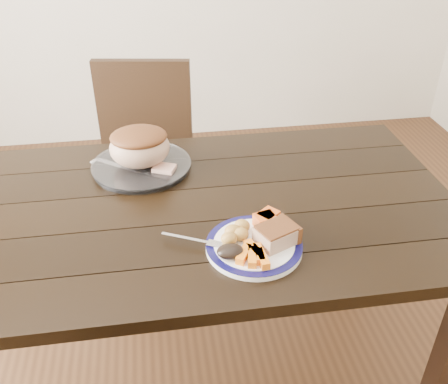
{
  "coord_description": "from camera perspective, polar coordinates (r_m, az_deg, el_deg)",
  "views": [
    {
      "loc": [
        -0.11,
        -1.25,
        1.61
      ],
      "look_at": [
        0.08,
        -0.02,
        0.8
      ],
      "focal_mm": 40.0,
      "sensor_mm": 36.0,
      "label": 1
    }
  ],
  "objects": [
    {
      "name": "fork",
      "position": [
        1.35,
        -3.09,
        -5.6
      ],
      "size": [
        0.17,
        0.09,
        0.0
      ],
      "rotation": [
        0.0,
        0.0,
        -0.46
      ],
      "color": "silver",
      "rests_on": "dinner_plate"
    },
    {
      "name": "pumpkin_wedges",
      "position": [
        1.4,
        4.88,
        -3.14
      ],
      "size": [
        0.08,
        0.08,
        0.04
      ],
      "color": "#FA5D1B",
      "rests_on": "dinner_plate"
    },
    {
      "name": "chair_far",
      "position": [
        2.27,
        -9.07,
        3.97
      ],
      "size": [
        0.48,
        0.49,
        0.93
      ],
      "rotation": [
        0.0,
        0.0,
        2.99
      ],
      "color": "black",
      "rests_on": "ground"
    },
    {
      "name": "dining_table",
      "position": [
        1.58,
        -2.99,
        -4.19
      ],
      "size": [
        1.6,
        0.9,
        0.75
      ],
      "rotation": [
        0.0,
        0.0,
        -0.0
      ],
      "color": "black",
      "rests_on": "ground"
    },
    {
      "name": "cut_slice",
      "position": [
        1.67,
        -6.84,
        2.64
      ],
      "size": [
        0.09,
        0.08,
        0.02
      ],
      "primitive_type": "cube",
      "rotation": [
        0.0,
        0.0,
        -0.41
      ],
      "color": "tan",
      "rests_on": "serving_platter"
    },
    {
      "name": "pork_slice",
      "position": [
        1.34,
        5.97,
        -4.95
      ],
      "size": [
        0.13,
        0.11,
        0.04
      ],
      "primitive_type": "cube",
      "rotation": [
        0.0,
        0.0,
        0.42
      ],
      "color": "tan",
      "rests_on": "dinner_plate"
    },
    {
      "name": "dark_mushroom",
      "position": [
        1.29,
        0.71,
        -6.79
      ],
      "size": [
        0.07,
        0.05,
        0.03
      ],
      "primitive_type": "ellipsoid",
      "color": "black",
      "rests_on": "dinner_plate"
    },
    {
      "name": "carrot_batons",
      "position": [
        1.29,
        3.46,
        -7.16
      ],
      "size": [
        0.08,
        0.11,
        0.02
      ],
      "color": "orange",
      "rests_on": "dinner_plate"
    },
    {
      "name": "roast_joint",
      "position": [
        1.69,
        -9.61,
        5.02
      ],
      "size": [
        0.2,
        0.17,
        0.13
      ],
      "primitive_type": "ellipsoid",
      "color": "tan",
      "rests_on": "serving_platter"
    },
    {
      "name": "carving_knife",
      "position": [
        1.68,
        -9.17,
        1.96
      ],
      "size": [
        0.27,
        0.21,
        0.01
      ],
      "rotation": [
        0.0,
        0.0,
        -0.64
      ],
      "color": "silver",
      "rests_on": "dining_table"
    },
    {
      "name": "roasted_potatoes",
      "position": [
        1.35,
        1.39,
        -4.64
      ],
      "size": [
        0.09,
        0.09,
        0.04
      ],
      "color": "gold",
      "rests_on": "dinner_plate"
    },
    {
      "name": "dinner_plate",
      "position": [
        1.35,
        3.44,
        -6.24
      ],
      "size": [
        0.26,
        0.26,
        0.02
      ],
      "primitive_type": "cylinder",
      "color": "white",
      "rests_on": "dining_table"
    },
    {
      "name": "ground",
      "position": [
        2.05,
        -2.43,
        -18.98
      ],
      "size": [
        4.0,
        4.0,
        0.0
      ],
      "primitive_type": "plane",
      "color": "#472B16",
      "rests_on": "ground"
    },
    {
      "name": "plate_rim",
      "position": [
        1.35,
        3.46,
        -5.96
      ],
      "size": [
        0.26,
        0.26,
        0.02
      ],
      "primitive_type": "torus",
      "color": "#0D0B39",
      "rests_on": "dinner_plate"
    },
    {
      "name": "serving_platter",
      "position": [
        1.72,
        -9.39,
        2.86
      ],
      "size": [
        0.33,
        0.33,
        0.02
      ],
      "primitive_type": "cylinder",
      "color": "white",
      "rests_on": "dining_table"
    }
  ]
}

